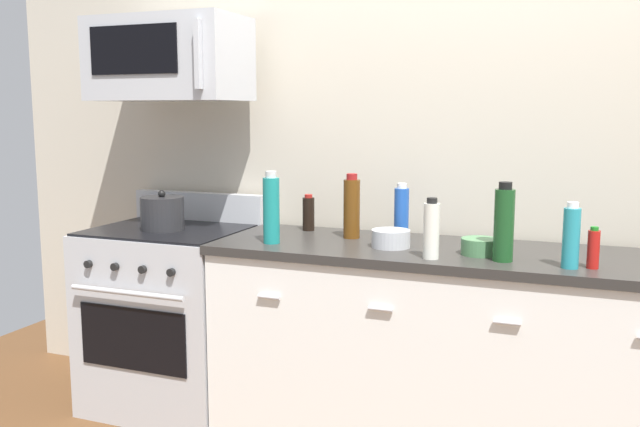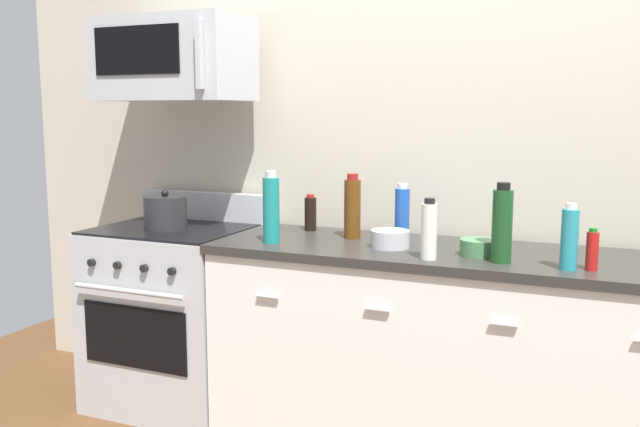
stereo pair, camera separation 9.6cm
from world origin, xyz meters
name	(u,v)px [view 2 (the right image)]	position (x,y,z in m)	size (l,w,h in m)	color
back_wall	(479,144)	(0.00, 0.41, 1.35)	(5.22, 0.10, 2.70)	beige
counter_unit	(455,355)	(0.00, 0.00, 0.46)	(2.13, 0.66, 0.92)	white
range_oven	(175,315)	(-1.44, 0.00, 0.47)	(0.76, 0.69, 1.07)	#B7BABF
microwave	(172,60)	(-1.44, 0.05, 1.75)	(0.74, 0.44, 0.40)	#B7BABF
bottle_soy_sauce_dark	(310,213)	(-0.77, 0.21, 1.00)	(0.06, 0.06, 0.18)	black
bottle_vinegar_white	(429,230)	(-0.07, -0.22, 1.04)	(0.06, 0.06, 0.24)	silver
bottle_sparkling_teal	(271,209)	(-0.80, -0.15, 1.07)	(0.07, 0.07, 0.32)	#197F7A
bottle_hot_sauce_red	(592,250)	(0.53, -0.17, 0.99)	(0.04, 0.04, 0.16)	#B21914
bottle_dish_soap	(569,238)	(0.45, -0.19, 1.04)	(0.06, 0.06, 0.25)	teal
bottle_wine_amber	(352,208)	(-0.51, 0.09, 1.06)	(0.08, 0.08, 0.30)	#59330F
bottle_wine_green	(502,225)	(0.20, -0.16, 1.07)	(0.08, 0.08, 0.31)	#19471E
bottle_soda_blue	(402,213)	(-0.29, 0.15, 1.04)	(0.07, 0.07, 0.26)	#1E4CA5
bowl_green_glaze	(478,247)	(0.10, -0.07, 0.96)	(0.15, 0.15, 0.07)	#477A4C
bowl_steel_prep	(390,238)	(-0.28, -0.05, 0.96)	(0.17, 0.17, 0.08)	#B2B5BA
stockpot	(165,213)	(-1.44, -0.05, 1.00)	(0.21, 0.21, 0.20)	#262628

